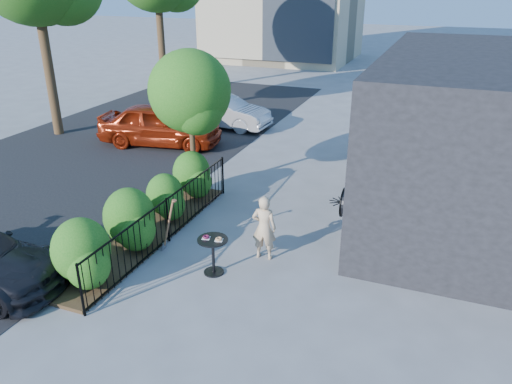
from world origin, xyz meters
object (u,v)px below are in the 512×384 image
at_px(shovel, 168,228).
at_px(car_red, 160,125).
at_px(car_silver, 222,111).
at_px(patio_tree, 191,97).
at_px(woman, 264,228).
at_px(cafe_table, 213,250).

xyz_separation_m(shovel, car_red, (-4.24, 6.65, 0.17)).
distance_m(shovel, car_silver, 10.13).
bearing_deg(patio_tree, woman, -40.86).
bearing_deg(cafe_table, woman, 51.82).
xyz_separation_m(patio_tree, shovel, (0.98, -3.17, -2.18)).
xyz_separation_m(cafe_table, shovel, (-1.32, 0.43, 0.04)).
bearing_deg(car_silver, patio_tree, -158.24).
bearing_deg(car_silver, car_red, 163.13).
bearing_deg(car_red, cafe_table, -151.72).
distance_m(patio_tree, woman, 4.52).
height_order(patio_tree, shovel, patio_tree).
xyz_separation_m(cafe_table, car_silver, (-4.47, 10.06, 0.10)).
relative_size(patio_tree, car_red, 0.89).
xyz_separation_m(cafe_table, car_red, (-5.55, 7.09, 0.20)).
distance_m(patio_tree, car_silver, 7.13).
distance_m(woman, car_red, 8.79).
xyz_separation_m(shovel, car_silver, (-3.15, 9.62, 0.06)).
relative_size(patio_tree, woman, 2.69).
relative_size(woman, car_silver, 0.37).
bearing_deg(woman, car_red, -49.83).
distance_m(cafe_table, car_red, 9.00).
bearing_deg(patio_tree, car_silver, 108.56).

